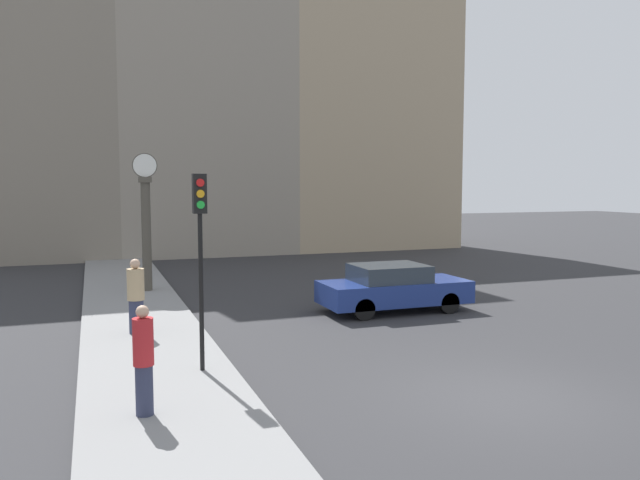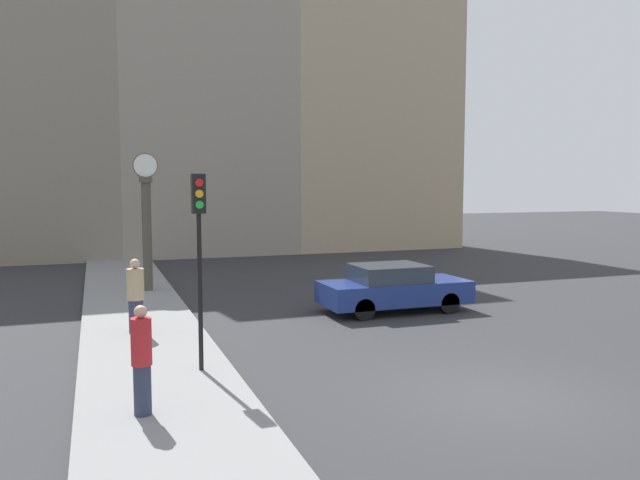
% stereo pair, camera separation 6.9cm
% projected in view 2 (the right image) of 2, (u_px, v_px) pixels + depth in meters
% --- Properties ---
extents(ground_plane, '(120.00, 120.00, 0.00)m').
position_uv_depth(ground_plane, '(504.00, 399.00, 10.96)').
color(ground_plane, '#2D2D30').
extents(sidewalk_corner, '(2.93, 27.04, 0.12)m').
position_uv_depth(sidewalk_corner, '(132.00, 301.00, 19.83)').
color(sidewalk_corner, gray).
rests_on(sidewalk_corner, ground_plane).
extents(building_row, '(27.46, 5.00, 18.20)m').
position_uv_depth(building_row, '(214.00, 102.00, 33.63)').
color(building_row, gray).
rests_on(building_row, ground_plane).
extents(sedan_car, '(4.37, 1.88, 1.40)m').
position_uv_depth(sedan_car, '(393.00, 288.00, 18.43)').
color(sedan_car, navy).
rests_on(sedan_car, ground_plane).
extents(traffic_light_near, '(0.26, 0.24, 3.84)m').
position_uv_depth(traffic_light_near, '(199.00, 231.00, 11.99)').
color(traffic_light_near, black).
rests_on(traffic_light_near, sidewalk_corner).
extents(street_clock, '(0.83, 0.41, 4.68)m').
position_uv_depth(street_clock, '(147.00, 224.00, 21.20)').
color(street_clock, '#4C473D').
rests_on(street_clock, sidewalk_corner).
extents(pedestrian_red_top, '(0.32, 0.32, 1.76)m').
position_uv_depth(pedestrian_red_top, '(142.00, 360.00, 9.79)').
color(pedestrian_red_top, '#2D334C').
rests_on(pedestrian_red_top, sidewalk_corner).
extents(pedestrian_tan_coat, '(0.41, 0.41, 1.83)m').
position_uv_depth(pedestrian_tan_coat, '(136.00, 296.00, 15.20)').
color(pedestrian_tan_coat, '#2D334C').
rests_on(pedestrian_tan_coat, sidewalk_corner).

